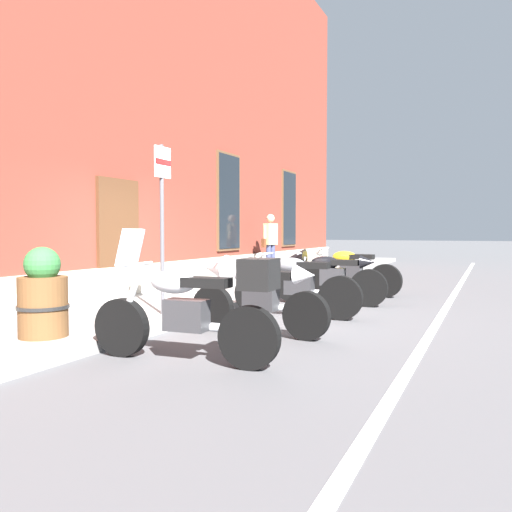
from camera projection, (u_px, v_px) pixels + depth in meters
name	position (u px, v px, depth m)	size (l,w,h in m)	color
ground_plane	(230.00, 313.00, 8.48)	(140.00, 140.00, 0.00)	#424244
sidewalk	(171.00, 304.00, 8.96)	(31.96, 2.33, 0.14)	slate
lane_stripe	(434.00, 328.00, 7.14)	(31.96, 0.12, 0.01)	silver
motorcycle_silver_touring	(192.00, 308.00, 5.19)	(0.62, 2.10, 1.37)	black
motorcycle_white_sport	(252.00, 291.00, 6.68)	(0.62, 1.99, 1.03)	black
motorcycle_grey_naked	(295.00, 286.00, 8.03)	(0.62, 2.09, 1.00)	black
motorcycle_black_sport	(326.00, 274.00, 9.39)	(0.62, 2.08, 1.02)	black
motorcycle_yellow_naked	(348.00, 272.00, 10.78)	(0.62, 2.22, 1.00)	black
pedestrian_tan_coat	(270.00, 241.00, 14.18)	(0.65, 0.30, 1.67)	#2D3351
parking_sign	(162.00, 205.00, 7.36)	(0.36, 0.07, 2.43)	#4C4C51
barrel_planter	(43.00, 297.00, 5.82)	(0.57, 0.57, 1.02)	brown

